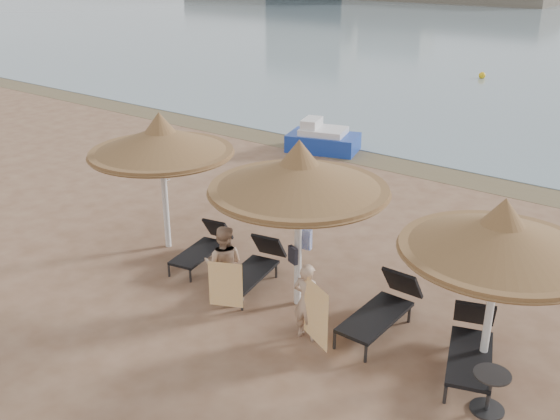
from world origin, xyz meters
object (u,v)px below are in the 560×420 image
(lounger_near_left, at_px, (255,266))
(person_left, at_px, (223,259))
(palapa_right, at_px, (501,236))
(lounger_far_right, at_px, (471,344))
(pedal_boat, at_px, (322,139))
(lounger_far_left, at_px, (204,246))
(lounger_near_right, at_px, (383,307))
(side_table, at_px, (489,393))
(person_right, at_px, (307,296))
(palapa_center, at_px, (299,176))
(palapa_left, at_px, (161,141))

(lounger_near_left, bearing_deg, person_left, -101.59)
(palapa_right, relative_size, lounger_far_right, 1.43)
(palapa_right, bearing_deg, pedal_boat, 135.40)
(lounger_far_right, xyz_separation_m, person_left, (-4.59, -0.86, 0.51))
(lounger_far_left, height_order, lounger_near_right, lounger_near_right)
(lounger_near_right, height_order, pedal_boat, pedal_boat)
(side_table, height_order, person_left, person_left)
(lounger_near_right, xyz_separation_m, person_right, (-0.91, -1.12, 0.43))
(palapa_right, xyz_separation_m, lounger_near_right, (-1.90, 0.16, -1.99))
(lounger_near_right, distance_m, lounger_far_right, 1.70)
(lounger_near_left, height_order, lounger_near_right, lounger_near_right)
(lounger_near_left, distance_m, lounger_far_right, 4.57)
(lounger_near_left, height_order, pedal_boat, pedal_boat)
(palapa_right, relative_size, lounger_near_left, 1.51)
(lounger_far_left, distance_m, side_table, 6.81)
(palapa_center, xyz_separation_m, lounger_near_right, (1.72, 0.24, -2.21))
(palapa_left, relative_size, person_right, 1.88)
(side_table, bearing_deg, palapa_center, 168.56)
(lounger_near_right, distance_m, pedal_boat, 10.91)
(palapa_right, distance_m, lounger_far_left, 6.63)
(palapa_left, xyz_separation_m, lounger_near_right, (5.58, -0.03, -2.11))
(palapa_right, relative_size, person_left, 1.65)
(palapa_left, xyz_separation_m, lounger_near_left, (2.70, -0.16, -2.13))
(side_table, bearing_deg, palapa_right, 115.10)
(pedal_boat, bearing_deg, palapa_center, -75.60)
(palapa_center, bearing_deg, lounger_near_left, 174.00)
(palapa_right, bearing_deg, person_left, -169.75)
(palapa_left, xyz_separation_m, person_right, (4.67, -1.15, -1.67))
(palapa_left, relative_size, person_left, 1.73)
(pedal_boat, bearing_deg, lounger_near_right, -67.14)
(side_table, relative_size, person_right, 0.39)
(lounger_far_right, bearing_deg, side_table, -73.34)
(lounger_near_right, bearing_deg, lounger_near_left, -176.19)
(lounger_far_right, bearing_deg, pedal_boat, 116.34)
(lounger_near_right, bearing_deg, side_table, -23.20)
(lounger_far_left, distance_m, lounger_far_right, 6.10)
(palapa_center, bearing_deg, side_table, -11.44)
(lounger_far_left, relative_size, side_table, 2.82)
(palapa_right, relative_size, pedal_boat, 1.16)
(palapa_center, relative_size, lounger_far_right, 1.56)
(lounger_near_right, relative_size, side_table, 3.15)
(palapa_center, bearing_deg, person_right, -47.04)
(palapa_center, height_order, lounger_near_left, palapa_center)
(side_table, relative_size, pedal_boat, 0.25)
(lounger_near_left, height_order, person_right, person_right)
(palapa_left, relative_size, lounger_far_right, 1.51)
(palapa_center, height_order, person_left, palapa_center)
(palapa_center, relative_size, lounger_far_left, 1.79)
(person_right, bearing_deg, side_table, 177.54)
(palapa_center, height_order, side_table, palapa_center)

